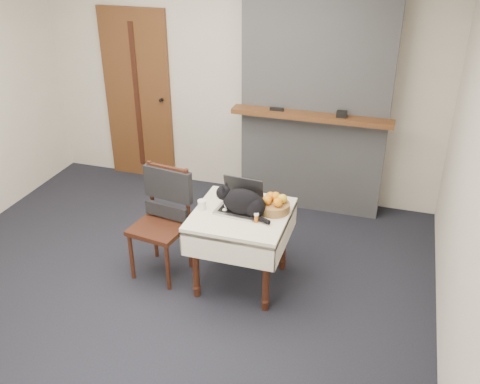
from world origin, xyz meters
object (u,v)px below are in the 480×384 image
(cream_jar, at_px, (202,205))
(door, at_px, (138,96))
(side_table, at_px, (241,224))
(laptop, at_px, (240,202))
(fruit_basket, at_px, (274,204))
(chair, at_px, (164,206))
(cat, at_px, (244,202))
(pill_bottle, at_px, (256,218))

(cream_jar, bearing_deg, door, 129.65)
(side_table, xyz_separation_m, laptop, (-0.03, 0.06, 0.18))
(door, bearing_deg, fruit_basket, -38.40)
(cream_jar, distance_m, chair, 0.40)
(laptop, height_order, cat, laptop)
(side_table, bearing_deg, fruit_basket, 23.62)
(door, relative_size, cat, 3.99)
(chair, bearing_deg, door, 130.73)
(cream_jar, height_order, chair, chair)
(side_table, distance_m, laptop, 0.19)
(door, distance_m, cream_jar, 2.32)
(cream_jar, xyz_separation_m, chair, (-0.38, 0.06, -0.11))
(door, bearing_deg, cream_jar, -50.35)
(side_table, height_order, chair, chair)
(cream_jar, xyz_separation_m, fruit_basket, (0.58, 0.15, 0.02))
(side_table, xyz_separation_m, pill_bottle, (0.16, -0.11, 0.15))
(side_table, relative_size, pill_bottle, 10.04)
(side_table, bearing_deg, door, 136.06)
(fruit_basket, xyz_separation_m, chair, (-0.96, -0.09, -0.13))
(laptop, bearing_deg, side_table, -59.45)
(side_table, xyz_separation_m, cream_jar, (-0.33, -0.04, 0.15))
(laptop, relative_size, cream_jar, 4.60)
(door, bearing_deg, cat, -43.72)
(pill_bottle, bearing_deg, cream_jar, 171.89)
(door, bearing_deg, pill_bottle, -43.26)
(cat, bearing_deg, pill_bottle, -32.91)
(pill_bottle, relative_size, chair, 0.08)
(door, height_order, cream_jar, door)
(door, height_order, fruit_basket, door)
(door, relative_size, chair, 2.03)
(door, xyz_separation_m, laptop, (1.77, -1.68, -0.24))
(cat, bearing_deg, fruit_basket, 31.68)
(cat, bearing_deg, door, 139.66)
(cat, xyz_separation_m, cream_jar, (-0.36, -0.03, -0.07))
(cream_jar, bearing_deg, pill_bottle, -8.11)
(laptop, xyz_separation_m, fruit_basket, (0.28, 0.05, -0.00))
(pill_bottle, bearing_deg, laptop, 138.18)
(pill_bottle, bearing_deg, fruit_basket, 67.59)
(chair, bearing_deg, side_table, 6.43)
(side_table, distance_m, cat, 0.22)
(cream_jar, xyz_separation_m, pill_bottle, (0.49, -0.07, 0.00))
(side_table, xyz_separation_m, chair, (-0.71, 0.02, 0.04))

